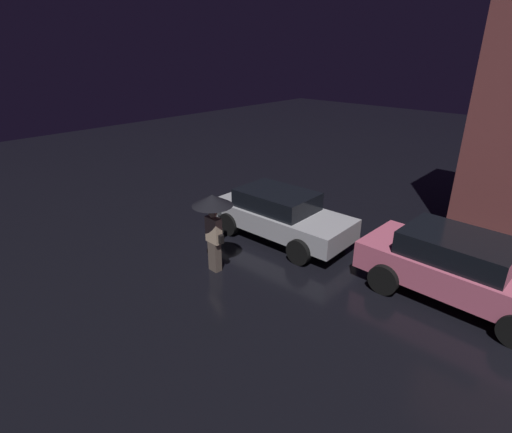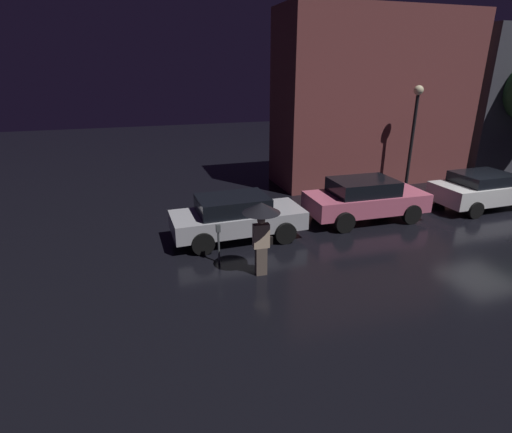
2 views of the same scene
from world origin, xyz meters
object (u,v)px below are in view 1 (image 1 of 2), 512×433
at_px(pedestrian_with_umbrella, 213,212).
at_px(parking_meter, 219,222).
at_px(parked_car_silver, 280,214).
at_px(parked_car_pink, 460,267).

height_order(pedestrian_with_umbrella, parking_meter, pedestrian_with_umbrella).
distance_m(parked_car_silver, pedestrian_with_umbrella, 2.69).
bearing_deg(pedestrian_with_umbrella, parking_meter, 135.60).
relative_size(pedestrian_with_umbrella, parking_meter, 1.74).
height_order(parked_car_pink, parking_meter, parked_car_pink).
xyz_separation_m(parked_car_silver, parking_meter, (-0.94, -1.54, -0.04)).
bearing_deg(parked_car_pink, pedestrian_with_umbrella, -148.52).
bearing_deg(parked_car_pink, parked_car_silver, -175.16).
bearing_deg(parking_meter, parked_car_silver, 58.50).
relative_size(parked_car_pink, parking_meter, 3.73).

